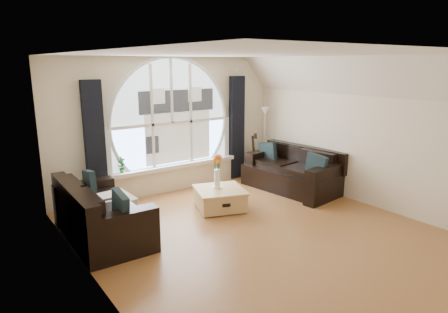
# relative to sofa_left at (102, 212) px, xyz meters

# --- Properties ---
(ground) EXTENTS (5.00, 5.50, 0.01)m
(ground) POSITION_rel_sofa_left_xyz_m (2.00, -1.27, -0.40)
(ground) COLOR brown
(ground) RESTS_ON ground
(ceiling) EXTENTS (5.00, 5.50, 0.01)m
(ceiling) POSITION_rel_sofa_left_xyz_m (2.00, -1.27, 2.30)
(ceiling) COLOR silver
(ceiling) RESTS_ON ground
(wall_back) EXTENTS (5.00, 0.01, 2.70)m
(wall_back) POSITION_rel_sofa_left_xyz_m (2.00, 1.48, 0.95)
(wall_back) COLOR beige
(wall_back) RESTS_ON ground
(wall_left) EXTENTS (0.01, 5.50, 2.70)m
(wall_left) POSITION_rel_sofa_left_xyz_m (-0.50, -1.27, 0.95)
(wall_left) COLOR beige
(wall_left) RESTS_ON ground
(wall_right) EXTENTS (0.01, 5.50, 2.70)m
(wall_right) POSITION_rel_sofa_left_xyz_m (4.50, -1.27, 0.95)
(wall_right) COLOR beige
(wall_right) RESTS_ON ground
(attic_slope) EXTENTS (0.92, 5.50, 0.72)m
(attic_slope) POSITION_rel_sofa_left_xyz_m (4.20, -1.27, 1.95)
(attic_slope) COLOR silver
(attic_slope) RESTS_ON ground
(arched_window) EXTENTS (2.60, 0.06, 2.15)m
(arched_window) POSITION_rel_sofa_left_xyz_m (2.00, 1.45, 1.23)
(arched_window) COLOR silver
(arched_window) RESTS_ON wall_back
(window_sill) EXTENTS (2.90, 0.22, 0.08)m
(window_sill) POSITION_rel_sofa_left_xyz_m (2.00, 1.38, 0.11)
(window_sill) COLOR white
(window_sill) RESTS_ON wall_back
(window_frame) EXTENTS (2.76, 0.08, 2.15)m
(window_frame) POSITION_rel_sofa_left_xyz_m (2.00, 1.42, 1.23)
(window_frame) COLOR white
(window_frame) RESTS_ON wall_back
(neighbor_house) EXTENTS (1.70, 0.02, 1.50)m
(neighbor_house) POSITION_rel_sofa_left_xyz_m (2.15, 1.43, 1.10)
(neighbor_house) COLOR silver
(neighbor_house) RESTS_ON wall_back
(curtain_left) EXTENTS (0.35, 0.12, 2.30)m
(curtain_left) POSITION_rel_sofa_left_xyz_m (0.40, 1.36, 0.75)
(curtain_left) COLOR black
(curtain_left) RESTS_ON ground
(curtain_right) EXTENTS (0.35, 0.12, 2.30)m
(curtain_right) POSITION_rel_sofa_left_xyz_m (3.60, 1.36, 0.75)
(curtain_right) COLOR black
(curtain_right) RESTS_ON ground
(sofa_left) EXTENTS (1.00, 1.95, 0.86)m
(sofa_left) POSITION_rel_sofa_left_xyz_m (0.00, 0.00, 0.00)
(sofa_left) COLOR black
(sofa_left) RESTS_ON ground
(sofa_right) EXTENTS (1.22, 2.08, 0.88)m
(sofa_right) POSITION_rel_sofa_left_xyz_m (3.97, -0.03, 0.00)
(sofa_right) COLOR black
(sofa_right) RESTS_ON ground
(coffee_chest) EXTENTS (1.07, 1.07, 0.41)m
(coffee_chest) POSITION_rel_sofa_left_xyz_m (2.13, -0.06, -0.19)
(coffee_chest) COLOR tan
(coffee_chest) RESTS_ON ground
(throw_blanket) EXTENTS (0.61, 0.61, 0.10)m
(throw_blanket) POSITION_rel_sofa_left_xyz_m (0.24, 0.14, 0.10)
(throw_blanket) COLOR silver
(throw_blanket) RESTS_ON sofa_left
(vase_flowers) EXTENTS (0.24, 0.24, 0.70)m
(vase_flowers) POSITION_rel_sofa_left_xyz_m (2.12, 0.01, 0.36)
(vase_flowers) COLOR white
(vase_flowers) RESTS_ON coffee_chest
(floor_lamp) EXTENTS (0.24, 0.24, 1.60)m
(floor_lamp) POSITION_rel_sofa_left_xyz_m (4.21, 1.11, 0.40)
(floor_lamp) COLOR #B2B2B2
(floor_lamp) RESTS_ON ground
(guitar) EXTENTS (0.41, 0.33, 1.06)m
(guitar) POSITION_rel_sofa_left_xyz_m (3.83, 1.09, 0.13)
(guitar) COLOR brown
(guitar) RESTS_ON ground
(potted_plant) EXTENTS (0.19, 0.15, 0.31)m
(potted_plant) POSITION_rel_sofa_left_xyz_m (0.86, 1.38, 0.31)
(potted_plant) COLOR #1E6023
(potted_plant) RESTS_ON window_sill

